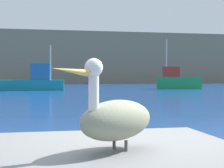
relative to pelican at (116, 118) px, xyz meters
name	(u,v)px	position (x,y,z in m)	size (l,w,h in m)	color
hillside_backdrop	(45,58)	(0.44, 69.84, 4.01)	(140.00, 11.45, 9.96)	#7F755B
pelican	(116,118)	(0.00, 0.00, 0.00)	(1.12, 0.96, 0.85)	gray
fishing_boat_green	(177,80)	(14.07, 33.61, -0.07)	(4.82, 2.19, 5.39)	#1E8C4C
fishing_boat_teal	(33,82)	(-1.28, 32.52, -0.13)	(6.65, 2.29, 4.41)	teal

